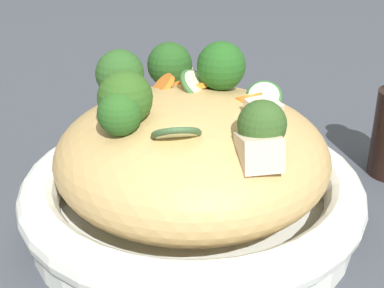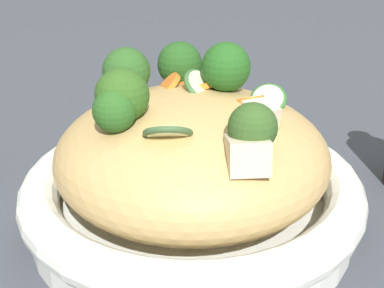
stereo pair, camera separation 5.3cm
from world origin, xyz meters
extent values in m
plane|color=#3B3F48|center=(0.00, 0.00, 0.00)|extent=(3.00, 3.00, 0.00)
cylinder|color=white|center=(0.00, 0.00, 0.01)|extent=(0.32, 0.32, 0.02)
torus|color=white|center=(0.00, 0.00, 0.04)|extent=(0.34, 0.34, 0.04)
ellipsoid|color=tan|center=(0.00, 0.00, 0.08)|extent=(0.26, 0.26, 0.11)
torus|color=tan|center=(-0.03, 0.06, 0.11)|extent=(0.08, 0.07, 0.03)
torus|color=tan|center=(-0.01, 0.00, 0.10)|extent=(0.09, 0.09, 0.04)
cone|color=#9FBA70|center=(-0.03, 0.04, 0.13)|extent=(0.02, 0.02, 0.02)
sphere|color=#295D23|center=(-0.03, 0.04, 0.15)|extent=(0.04, 0.04, 0.04)
cone|color=#A4B86E|center=(0.08, 0.04, 0.12)|extent=(0.03, 0.03, 0.02)
sphere|color=#315322|center=(0.08, 0.04, 0.14)|extent=(0.06, 0.06, 0.04)
cone|color=#98BF79|center=(-0.06, -0.06, 0.12)|extent=(0.03, 0.03, 0.02)
sphere|color=#2A5522|center=(-0.06, -0.06, 0.14)|extent=(0.07, 0.07, 0.05)
cone|color=#A1B772|center=(-0.10, 0.00, 0.11)|extent=(0.02, 0.02, 0.01)
sphere|color=#224F1C|center=(-0.10, 0.00, 0.14)|extent=(0.06, 0.06, 0.05)
cone|color=#98BD6E|center=(0.02, -0.06, 0.13)|extent=(0.02, 0.02, 0.01)
sphere|color=#2F581D|center=(0.02, -0.06, 0.15)|extent=(0.05, 0.05, 0.05)
cone|color=#A3B86F|center=(0.03, -0.07, 0.12)|extent=(0.02, 0.02, 0.01)
sphere|color=#27571E|center=(0.03, -0.07, 0.14)|extent=(0.05, 0.05, 0.04)
cone|color=#97C075|center=(-0.03, 0.04, 0.13)|extent=(0.02, 0.03, 0.02)
sphere|color=#22561D|center=(-0.03, 0.04, 0.15)|extent=(0.06, 0.06, 0.05)
cylinder|color=orange|center=(0.00, 0.06, 0.13)|extent=(0.03, 0.03, 0.02)
cylinder|color=orange|center=(-0.06, -0.02, 0.13)|extent=(0.03, 0.02, 0.02)
cylinder|color=orange|center=(-0.04, 0.02, 0.13)|extent=(0.04, 0.04, 0.01)
cylinder|color=orange|center=(-0.07, 0.01, 0.13)|extent=(0.04, 0.04, 0.02)
cylinder|color=orange|center=(0.01, 0.06, 0.13)|extent=(0.03, 0.03, 0.02)
cylinder|color=beige|center=(-0.04, 0.01, 0.13)|extent=(0.05, 0.05, 0.03)
torus|color=#365E30|center=(-0.04, 0.01, 0.13)|extent=(0.06, 0.05, 0.03)
cylinder|color=beige|center=(0.06, -0.03, 0.13)|extent=(0.04, 0.04, 0.02)
torus|color=#3A5932|center=(0.06, -0.03, 0.13)|extent=(0.04, 0.05, 0.03)
cylinder|color=beige|center=(-0.01, 0.08, 0.13)|extent=(0.04, 0.04, 0.02)
torus|color=#2D612D|center=(-0.01, 0.08, 0.13)|extent=(0.04, 0.05, 0.03)
cube|color=beige|center=(0.09, 0.03, 0.12)|extent=(0.04, 0.03, 0.03)
cube|color=beige|center=(-0.09, 0.01, 0.12)|extent=(0.03, 0.03, 0.02)
cube|color=beige|center=(0.04, 0.05, 0.13)|extent=(0.03, 0.03, 0.03)
camera|label=1|loc=(0.47, -0.12, 0.32)|focal=52.40mm
camera|label=2|loc=(0.48, -0.06, 0.32)|focal=52.40mm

